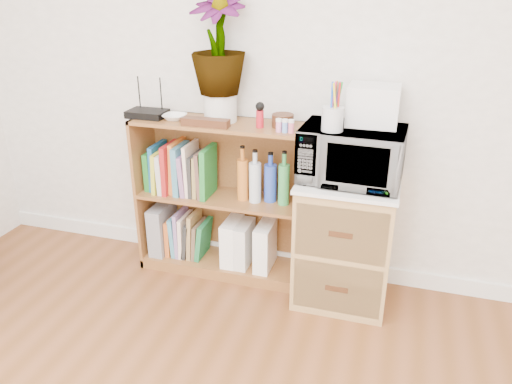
% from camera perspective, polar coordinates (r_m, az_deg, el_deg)
% --- Properties ---
extents(skirting_board, '(4.00, 0.02, 0.10)m').
position_cam_1_polar(skirting_board, '(3.19, 3.04, -7.59)').
color(skirting_board, white).
rests_on(skirting_board, ground).
extents(bookshelf, '(1.00, 0.30, 0.95)m').
position_cam_1_polar(bookshelf, '(2.97, -4.02, -0.87)').
color(bookshelf, brown).
rests_on(bookshelf, ground).
extents(wicker_unit, '(0.50, 0.45, 0.70)m').
position_cam_1_polar(wicker_unit, '(2.80, 10.08, -5.64)').
color(wicker_unit, '#9E7542').
rests_on(wicker_unit, ground).
extents(microwave, '(0.53, 0.37, 0.28)m').
position_cam_1_polar(microwave, '(2.58, 10.84, 4.22)').
color(microwave, white).
rests_on(microwave, wicker_unit).
extents(pen_cup, '(0.11, 0.11, 0.12)m').
position_cam_1_polar(pen_cup, '(2.46, 8.74, 8.25)').
color(pen_cup, silver).
rests_on(pen_cup, microwave).
extents(small_appliance, '(0.25, 0.21, 0.20)m').
position_cam_1_polar(small_appliance, '(2.59, 13.26, 9.64)').
color(small_appliance, white).
rests_on(small_appliance, microwave).
extents(router, '(0.22, 0.15, 0.04)m').
position_cam_1_polar(router, '(2.96, -12.31, 8.75)').
color(router, black).
rests_on(router, bookshelf).
extents(white_bowl, '(0.13, 0.13, 0.03)m').
position_cam_1_polar(white_bowl, '(2.87, -9.27, 8.46)').
color(white_bowl, white).
rests_on(white_bowl, bookshelf).
extents(plant_pot, '(0.18, 0.18, 0.15)m').
position_cam_1_polar(plant_pot, '(2.80, -4.10, 9.62)').
color(plant_pot, silver).
rests_on(plant_pot, bookshelf).
extents(potted_plant, '(0.30, 0.30, 0.54)m').
position_cam_1_polar(potted_plant, '(2.74, -4.32, 16.67)').
color(potted_plant, '#3B6C2B').
rests_on(potted_plant, plant_pot).
extents(trinket_box, '(0.26, 0.07, 0.04)m').
position_cam_1_polar(trinket_box, '(2.72, -5.78, 7.93)').
color(trinket_box, '#3A210F').
rests_on(trinket_box, bookshelf).
extents(kokeshi_doll, '(0.04, 0.04, 0.09)m').
position_cam_1_polar(kokeshi_doll, '(2.68, 0.45, 8.33)').
color(kokeshi_doll, '#B11523').
rests_on(kokeshi_doll, bookshelf).
extents(wooden_bowl, '(0.12, 0.12, 0.07)m').
position_cam_1_polar(wooden_bowl, '(2.70, 3.08, 8.16)').
color(wooden_bowl, '#381B0F').
rests_on(wooden_bowl, bookshelf).
extents(paint_jars, '(0.11, 0.04, 0.05)m').
position_cam_1_polar(paint_jars, '(2.60, 3.32, 7.38)').
color(paint_jars, pink).
rests_on(paint_jars, bookshelf).
extents(file_box, '(0.09, 0.25, 0.31)m').
position_cam_1_polar(file_box, '(3.23, -10.62, -4.03)').
color(file_box, gray).
rests_on(file_box, bookshelf).
extents(magazine_holder_left, '(0.09, 0.22, 0.28)m').
position_cam_1_polar(magazine_holder_left, '(3.06, -2.72, -5.65)').
color(magazine_holder_left, white).
rests_on(magazine_holder_left, bookshelf).
extents(magazine_holder_mid, '(0.09, 0.22, 0.27)m').
position_cam_1_polar(magazine_holder_mid, '(3.04, -1.41, -5.91)').
color(magazine_holder_mid, silver).
rests_on(magazine_holder_mid, bookshelf).
extents(magazine_holder_right, '(0.09, 0.23, 0.28)m').
position_cam_1_polar(magazine_holder_right, '(3.00, 1.05, -6.16)').
color(magazine_holder_right, white).
rests_on(magazine_holder_right, bookshelf).
extents(cookbooks, '(0.41, 0.20, 0.31)m').
position_cam_1_polar(cookbooks, '(3.00, -8.62, 2.54)').
color(cookbooks, '#1E7126').
rests_on(cookbooks, bookshelf).
extents(liquor_bottles, '(0.31, 0.07, 0.31)m').
position_cam_1_polar(liquor_bottles, '(2.82, 0.78, 1.73)').
color(liquor_bottles, '#C96D25').
rests_on(liquor_bottles, bookshelf).
extents(lower_books, '(0.26, 0.19, 0.30)m').
position_cam_1_polar(lower_books, '(3.17, -7.79, -4.92)').
color(lower_books, '#CB5E23').
rests_on(lower_books, bookshelf).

